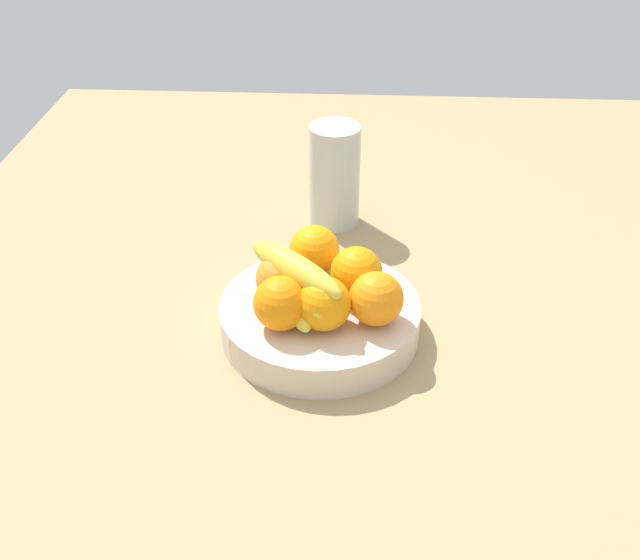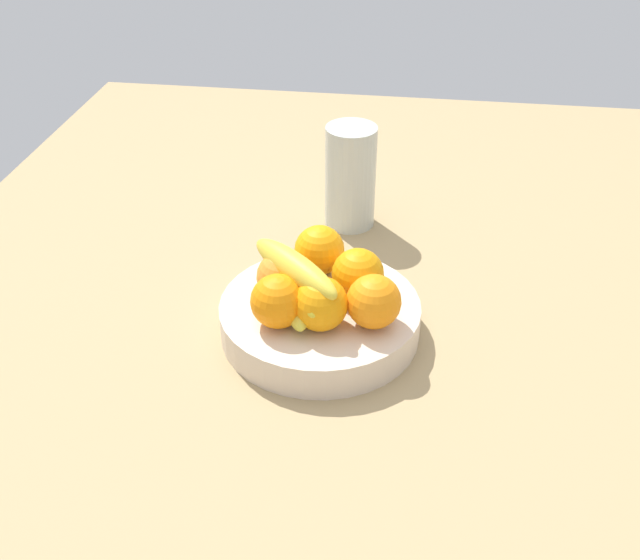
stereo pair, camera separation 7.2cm
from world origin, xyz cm
name	(u,v)px [view 1 (the left image)]	position (x,y,z in cm)	size (l,w,h in cm)	color
ground_plane	(339,329)	(0.00, 0.00, -1.50)	(180.00, 140.00, 3.00)	tan
fruit_bowl	(320,318)	(-2.62, 2.68, 2.45)	(27.85, 27.85, 4.90)	beige
orange_front_left	(356,272)	(0.02, -2.19, 8.54)	(7.27, 7.27, 7.27)	orange
orange_front_right	(315,250)	(5.40, 3.91, 8.54)	(7.27, 7.27, 7.27)	orange
orange_center	(282,279)	(-2.06, 7.88, 8.54)	(7.27, 7.27, 7.27)	orange
orange_back_left	(281,303)	(-7.69, 7.52, 8.54)	(7.27, 7.27, 7.27)	orange
orange_back_right	(324,304)	(-7.46, 1.93, 8.54)	(7.27, 7.27, 7.27)	orange
orange_top_stack	(376,299)	(-6.02, -4.87, 8.54)	(7.27, 7.27, 7.27)	orange
banana_bunch	(295,281)	(-3.44, 6.01, 9.10)	(17.77, 15.11, 8.40)	yellow
thermos_tumbler	(334,176)	(28.47, 1.92, 8.89)	(8.58, 8.58, 17.77)	beige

